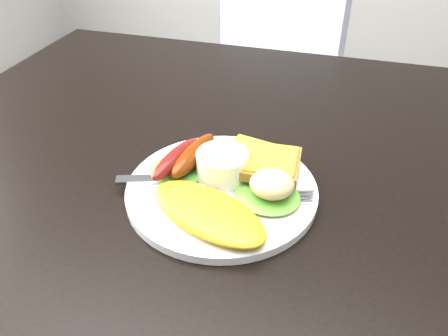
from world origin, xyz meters
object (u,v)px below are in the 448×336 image
(dining_table, at_px, (308,176))
(person, at_px, (179,36))
(plate, at_px, (222,190))
(dining_chair, at_px, (263,98))

(dining_table, relative_size, person, 0.81)
(person, distance_m, plate, 0.60)
(person, relative_size, plate, 6.38)
(plate, bearing_deg, person, 116.02)
(person, bearing_deg, dining_table, 139.12)
(dining_table, bearing_deg, plate, -136.21)
(dining_table, xyz_separation_m, person, (-0.36, 0.45, 0.01))
(dining_chair, height_order, person, person)
(dining_chair, xyz_separation_m, plate, (0.11, -0.85, 0.31))
(dining_table, height_order, person, person)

